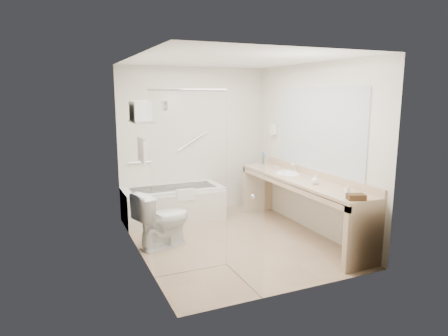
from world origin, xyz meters
name	(u,v)px	position (x,y,z in m)	size (l,w,h in m)	color
floor	(232,240)	(0.00, 0.00, 0.00)	(3.20, 3.20, 0.00)	#A08363
ceiling	(233,59)	(0.00, 0.00, 2.50)	(2.60, 3.20, 0.10)	white
wall_back	(194,141)	(0.00, 1.60, 1.25)	(2.60, 0.10, 2.50)	beige
wall_front	(299,176)	(0.00, -1.60, 1.25)	(2.60, 0.10, 2.50)	beige
wall_left	(138,160)	(-1.30, 0.00, 1.25)	(0.10, 3.20, 2.50)	beige
wall_right	(312,149)	(1.30, 0.00, 1.25)	(0.10, 3.20, 2.50)	beige
bathtub	(173,204)	(-0.50, 1.24, 0.28)	(1.60, 0.73, 0.59)	white
grab_bar_short	(140,162)	(-0.95, 1.56, 0.95)	(0.03, 0.03, 0.40)	silver
grab_bar_long	(192,141)	(-0.05, 1.56, 1.25)	(0.03, 0.03, 0.60)	silver
shower_enclosure	(216,185)	(-0.63, -0.93, 1.07)	(0.96, 0.91, 2.11)	silver
towel_shelf	(140,117)	(-1.17, 0.35, 1.75)	(0.24, 0.55, 0.81)	silver
vanity_counter	(300,192)	(1.02, -0.15, 0.64)	(0.55, 2.70, 0.95)	tan
sink	(288,175)	(1.05, 0.25, 0.82)	(0.40, 0.52, 0.14)	white
faucet	(296,167)	(1.20, 0.25, 0.93)	(0.03, 0.03, 0.14)	silver
mirror	(318,129)	(1.29, -0.15, 1.55)	(0.02, 2.00, 1.20)	silver
hairdryer_unit	(273,129)	(1.25, 1.05, 1.45)	(0.08, 0.10, 0.18)	silver
toilet	(163,219)	(-0.95, 0.20, 0.38)	(0.43, 0.77, 0.76)	white
amenity_basket	(356,197)	(0.93, -1.40, 0.88)	(0.20, 0.13, 0.07)	#482E1A
soap_bottle_a	(347,192)	(1.02, -1.14, 0.88)	(0.05, 0.11, 0.05)	silver
soap_bottle_b	(315,180)	(0.98, -0.55, 0.90)	(0.10, 0.13, 0.10)	silver
water_bottle_left	(263,159)	(1.09, 1.10, 0.95)	(0.06, 0.06, 0.21)	silver
water_bottle_mid	(264,161)	(1.01, 0.91, 0.94)	(0.06, 0.06, 0.20)	silver
water_bottle_right	(263,159)	(1.09, 1.10, 0.93)	(0.06, 0.06, 0.18)	silver
drinking_glass_near	(277,168)	(0.99, 0.47, 0.89)	(0.06, 0.06, 0.08)	silver
drinking_glass_far	(283,174)	(0.85, 0.06, 0.89)	(0.06, 0.06, 0.08)	silver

